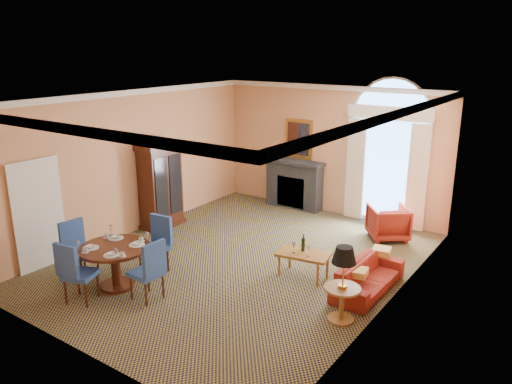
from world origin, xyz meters
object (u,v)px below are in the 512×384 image
Objects in this scene: sofa at (368,277)px; armoire at (161,186)px; dining_table at (115,257)px; armchair at (388,223)px; side_table at (343,274)px; coffee_table at (303,255)px.

armoire is at bearing 88.03° from sofa.
dining_table reaches higher than armchair.
side_table is at bearing -15.29° from armoire.
side_table is (0.05, -1.17, 0.53)m from sofa.
armchair is 3.79m from side_table.
armoire is at bearing -12.92° from armchair.
sofa is (3.69, 2.41, -0.32)m from dining_table.
dining_table is 3.95m from side_table.
dining_table is at bearing 19.34° from armchair.
armoire reaches higher than sofa.
armoire reaches higher than dining_table.
coffee_table is (4.08, -0.48, -0.53)m from armoire.
dining_table is at bearing 124.29° from sofa.
armoire is 5.21m from armchair.
sofa is at bearing -0.46° from coffee_table.
dining_table is at bearing -59.68° from armoire.
armoire reaches higher than armchair.
sofa is at bearing 64.68° from armchair.
sofa is 2.10× the size of armchair.
armoire is 5.33m from sofa.
coffee_table is (-0.58, -2.73, 0.07)m from armchair.
dining_table reaches higher than coffee_table.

